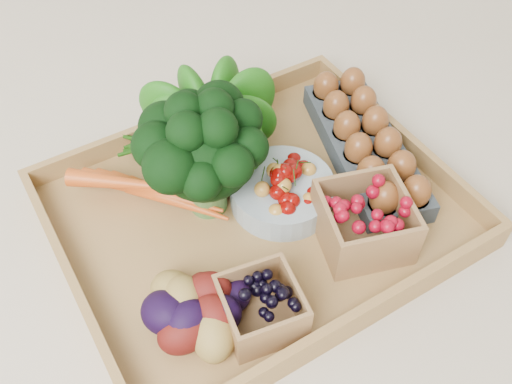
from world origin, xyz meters
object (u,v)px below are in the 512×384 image
broccoli (206,173)px  cherry_bowl (282,192)px  tray (256,215)px  egg_carton (364,149)px

broccoli → cherry_bowl: size_ratio=1.18×
tray → egg_carton: size_ratio=1.84×
cherry_bowl → egg_carton: (0.16, 0.01, -0.00)m
tray → broccoli: bearing=137.9°
egg_carton → cherry_bowl: bearing=-159.4°
tray → broccoli: broccoli is taller
tray → cherry_bowl: (0.04, -0.00, 0.03)m
tray → cherry_bowl: 0.05m
broccoli → egg_carton: size_ratio=0.60×
cherry_bowl → broccoli: bearing=153.3°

